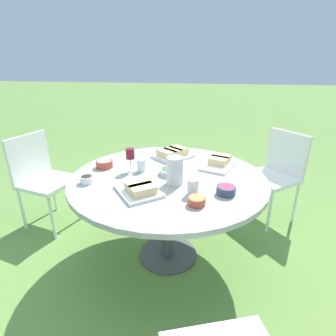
# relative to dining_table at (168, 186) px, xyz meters

# --- Properties ---
(ground_plane) EXTENTS (40.00, 40.00, 0.00)m
(ground_plane) POSITION_rel_dining_table_xyz_m (0.00, 0.00, -0.64)
(ground_plane) COLOR #668E42
(dining_table) EXTENTS (1.43, 1.43, 0.72)m
(dining_table) POSITION_rel_dining_table_xyz_m (0.00, 0.00, 0.00)
(dining_table) COLOR #4C4C51
(dining_table) RESTS_ON ground_plane
(chair_near_right) EXTENTS (0.60, 0.61, 0.89)m
(chair_near_right) POSITION_rel_dining_table_xyz_m (-0.94, -0.79, -0.11)
(chair_near_right) COLOR white
(chair_near_right) RESTS_ON ground_plane
(chair_far_back) EXTENTS (0.51, 0.52, 0.89)m
(chair_far_back) POSITION_rel_dining_table_xyz_m (1.27, -0.28, -0.11)
(chair_far_back) COLOR white
(chair_far_back) RESTS_ON ground_plane
(water_pitcher) EXTENTS (0.12, 0.11, 0.19)m
(water_pitcher) POSITION_rel_dining_table_xyz_m (-0.07, 0.13, 0.18)
(water_pitcher) COLOR silver
(water_pitcher) RESTS_ON dining_table
(wine_glass) EXTENTS (0.06, 0.06, 0.18)m
(wine_glass) POSITION_rel_dining_table_xyz_m (0.30, -0.04, 0.22)
(wine_glass) COLOR silver
(wine_glass) RESTS_ON dining_table
(platter_bread_main) EXTENTS (0.37, 0.38, 0.07)m
(platter_bread_main) POSITION_rel_dining_table_xyz_m (0.13, 0.31, 0.12)
(platter_bread_main) COLOR white
(platter_bread_main) RESTS_ON dining_table
(platter_charcuterie) EXTENTS (0.38, 0.39, 0.08)m
(platter_charcuterie) POSITION_rel_dining_table_xyz_m (0.03, -0.41, 0.12)
(platter_charcuterie) COLOR white
(platter_charcuterie) RESTS_ON dining_table
(platter_sandwich_side) EXTENTS (0.31, 0.37, 0.08)m
(platter_sandwich_side) POSITION_rel_dining_table_xyz_m (-0.37, -0.27, 0.12)
(platter_sandwich_side) COLOR white
(platter_sandwich_side) RESTS_ON dining_table
(bowl_fries) EXTENTS (0.10, 0.10, 0.05)m
(bowl_fries) POSITION_rel_dining_table_xyz_m (-0.24, 0.39, 0.11)
(bowl_fries) COLOR #B74733
(bowl_fries) RESTS_ON dining_table
(bowl_salad) EXTENTS (0.17, 0.17, 0.04)m
(bowl_salad) POSITION_rel_dining_table_xyz_m (-0.01, -0.03, 0.11)
(bowl_salad) COLOR silver
(bowl_salad) RESTS_ON dining_table
(bowl_olives) EXTENTS (0.09, 0.09, 0.05)m
(bowl_olives) POSITION_rel_dining_table_xyz_m (0.53, 0.22, 0.11)
(bowl_olives) COLOR white
(bowl_olives) RESTS_ON dining_table
(bowl_dip_red) EXTENTS (0.12, 0.12, 0.05)m
(bowl_dip_red) POSITION_rel_dining_table_xyz_m (-0.41, 0.22, 0.12)
(bowl_dip_red) COLOR #334256
(bowl_dip_red) RESTS_ON dining_table
(bowl_dip_cream) EXTENTS (0.13, 0.13, 0.06)m
(bowl_dip_cream) POSITION_rel_dining_table_xyz_m (0.53, -0.07, 0.12)
(bowl_dip_cream) COLOR #B74733
(bowl_dip_cream) RESTS_ON dining_table
(cup_water_near) EXTENTS (0.06, 0.06, 0.09)m
(cup_water_near) POSITION_rel_dining_table_xyz_m (0.22, -0.05, 0.13)
(cup_water_near) COLOR silver
(cup_water_near) RESTS_ON dining_table
(cup_water_far) EXTENTS (0.07, 0.07, 0.10)m
(cup_water_far) POSITION_rel_dining_table_xyz_m (-0.21, 0.27, 0.14)
(cup_water_far) COLOR silver
(cup_water_far) RESTS_ON dining_table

